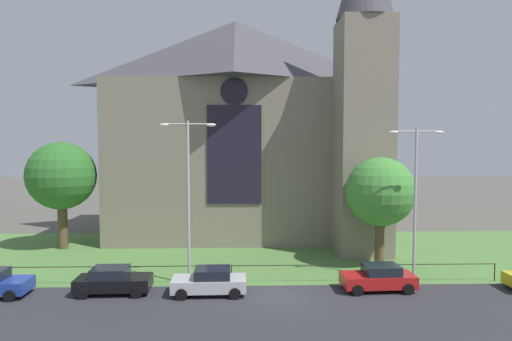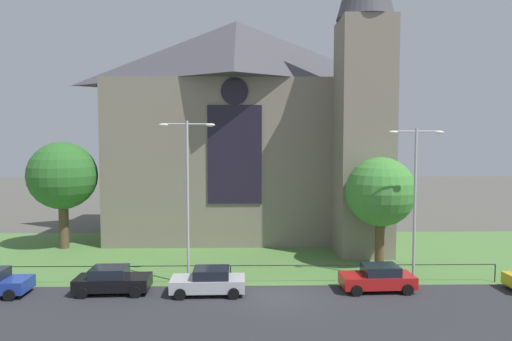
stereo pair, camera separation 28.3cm
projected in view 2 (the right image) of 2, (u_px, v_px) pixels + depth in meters
ground at (270, 253)px, 34.68m from camera, size 160.00×160.00×0.00m
road_asphalt at (281, 310)px, 22.70m from camera, size 120.00×8.00×0.01m
grass_verge at (271, 260)px, 32.68m from camera, size 120.00×20.00×0.01m
church_building at (245, 126)px, 41.08m from camera, size 23.20×16.20×26.00m
iron_railing at (231, 268)px, 27.08m from camera, size 32.96×0.07×1.13m
tree_right_near at (380, 192)px, 30.61m from camera, size 4.81×4.81×7.67m
tree_left_far at (63, 176)px, 35.96m from camera, size 5.50×5.50×8.74m
streetlamp_near at (188, 184)px, 26.62m from camera, size 3.37×0.26×9.96m
streetlamp_far at (415, 187)px, 26.88m from camera, size 3.37×0.26×9.53m
parked_car_black at (112, 280)px, 25.36m from camera, size 4.25×2.13×1.51m
parked_car_silver at (209, 281)px, 25.14m from camera, size 4.24×2.10×1.51m
parked_car_red at (378, 278)px, 25.77m from camera, size 4.27×2.17×1.51m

